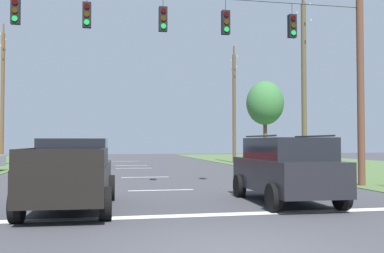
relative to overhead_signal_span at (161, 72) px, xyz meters
name	(u,v)px	position (x,y,z in m)	size (l,w,h in m)	color
ground_plane	(236,251)	(0.02, -9.72, -4.53)	(120.00, 120.00, 0.00)	#3D3D42
stop_bar_stripe	(192,215)	(0.02, -5.96, -4.53)	(14.82, 0.45, 0.01)	white
lane_dash_0	(161,190)	(0.02, 0.04, -4.53)	(0.15, 2.50, 0.01)	white
lane_dash_1	(145,177)	(0.02, 6.44, -4.53)	(0.15, 2.50, 0.01)	white
lane_dash_2	(134,168)	(0.02, 14.45, -4.53)	(0.15, 2.50, 0.01)	white
lane_dash_3	(131,165)	(0.02, 18.18, -4.53)	(0.15, 2.50, 0.01)	white
lane_dash_4	(126,161)	(0.02, 25.73, -4.53)	(0.15, 2.50, 0.01)	white
overhead_signal_span	(161,72)	(0.00, 0.00, 0.00)	(17.28, 0.31, 7.89)	brown
pickup_truck	(72,174)	(-3.04, -4.30, -3.57)	(2.49, 5.49, 1.95)	black
suv_black	(286,168)	(3.26, -4.29, -3.47)	(2.31, 4.85, 2.05)	black
distant_car_oncoming	(74,157)	(-4.14, 15.97, -3.74)	(4.38, 2.19, 1.52)	maroon
utility_pole_mid_right	(304,83)	(8.83, 6.10, 0.58)	(0.29, 1.91, 10.26)	brown
utility_pole_far_right	(234,106)	(9.11, 20.48, 0.47)	(0.30, 1.95, 10.24)	brown
utility_pole_far_left	(3,94)	(-9.98, 20.70, 1.07)	(0.27, 1.93, 11.28)	brown
tree_roadside_right	(265,103)	(10.54, 16.74, 0.38)	(2.98, 2.98, 6.69)	brown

